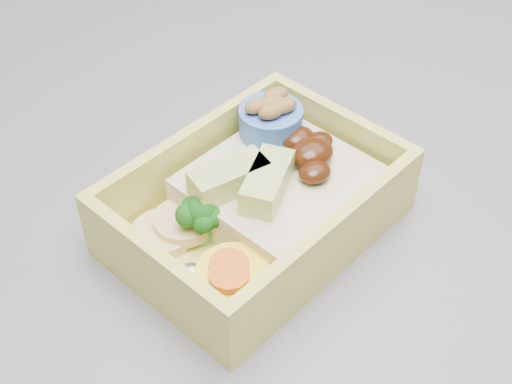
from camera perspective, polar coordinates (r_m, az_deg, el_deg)
bento_box at (r=0.48m, az=0.32°, el=-0.58°), size 0.21×0.18×0.07m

